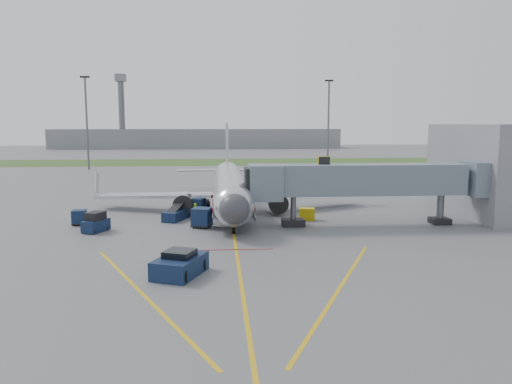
{
  "coord_description": "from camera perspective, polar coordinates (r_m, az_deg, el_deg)",
  "views": [
    {
      "loc": [
        -1.41,
        -43.09,
        10.01
      ],
      "look_at": [
        2.44,
        6.78,
        3.2
      ],
      "focal_mm": 35.0,
      "sensor_mm": 36.0,
      "label": 1
    }
  ],
  "objects": [
    {
      "name": "light_mast_left",
      "position": [
        116.65,
        -18.78,
        7.73
      ],
      "size": [
        2.0,
        0.44,
        20.4
      ],
      "color": "#595B60",
      "rests_on": "ground"
    },
    {
      "name": "light_mast_right",
      "position": [
        121.01,
        8.27,
        8.04
      ],
      "size": [
        2.0,
        0.44,
        20.4
      ],
      "color": "#595B60",
      "rests_on": "ground"
    },
    {
      "name": "apron_markings",
      "position": [
        37.09,
        -2.09,
        -7.9
      ],
      "size": [
        21.52,
        50.0,
        0.01
      ],
      "color": "gold",
      "rests_on": "ground"
    },
    {
      "name": "jet_bridge",
      "position": [
        50.47,
        12.04,
        1.28
      ],
      "size": [
        25.3,
        4.0,
        6.9
      ],
      "color": "slate",
      "rests_on": "ground"
    },
    {
      "name": "airliner",
      "position": [
        58.82,
        -3.0,
        0.55
      ],
      "size": [
        32.1,
        35.67,
        10.25
      ],
      "color": "silver",
      "rests_on": "ground"
    },
    {
      "name": "belt_loader",
      "position": [
        53.46,
        -9.05,
        -2.49
      ],
      "size": [
        2.89,
        5.04,
        2.39
      ],
      "color": "#0C1938",
      "rests_on": "ground"
    },
    {
      "name": "baggage_cart_c",
      "position": [
        49.06,
        -6.2,
        -2.91
      ],
      "size": [
        2.23,
        2.23,
        1.9
      ],
      "color": "#0C1938",
      "rests_on": "ground"
    },
    {
      "name": "distant_terminal",
      "position": [
        213.35,
        -6.76,
        6.09
      ],
      "size": [
        120.0,
        14.0,
        8.0
      ],
      "primitive_type": "cube",
      "color": "slate",
      "rests_on": "ground"
    },
    {
      "name": "grass_strip",
      "position": [
        133.47,
        -3.8,
        3.44
      ],
      "size": [
        300.0,
        25.0,
        0.01
      ],
      "primitive_type": "cube",
      "color": "#2D4C1E",
      "rests_on": "ground"
    },
    {
      "name": "ground_power_cart",
      "position": [
        52.78,
        5.84,
        -2.53
      ],
      "size": [
        1.69,
        1.24,
        1.26
      ],
      "color": "gold",
      "rests_on": "ground"
    },
    {
      "name": "baggage_tug",
      "position": [
        49.18,
        -17.84,
        -3.38
      ],
      "size": [
        2.35,
        3.01,
        1.88
      ],
      "color": "#0C1938",
      "rests_on": "ground"
    },
    {
      "name": "ground",
      "position": [
        44.26,
        -2.48,
        -5.33
      ],
      "size": [
        400.0,
        400.0,
        0.0
      ],
      "primitive_type": "plane",
      "color": "#565659",
      "rests_on": "ground"
    },
    {
      "name": "pushback_tug",
      "position": [
        34.01,
        -8.7,
        -8.21
      ],
      "size": [
        3.84,
        4.72,
        1.7
      ],
      "color": "#0C1938",
      "rests_on": "ground"
    },
    {
      "name": "baggage_cart_b",
      "position": [
        53.04,
        -19.55,
        -2.74
      ],
      "size": [
        1.52,
        1.52,
        1.49
      ],
      "color": "#0C1938",
      "rests_on": "ground"
    },
    {
      "name": "baggage_cart_a",
      "position": [
        55.46,
        -6.83,
        -1.66
      ],
      "size": [
        2.32,
        2.32,
        1.94
      ],
      "color": "#0C1938",
      "rests_on": "ground"
    },
    {
      "name": "terminal",
      "position": [
        61.89,
        26.13,
        2.32
      ],
      "size": [
        10.0,
        16.0,
        10.0
      ],
      "primitive_type": "cube",
      "color": "slate",
      "rests_on": "ground"
    },
    {
      "name": "control_tower",
      "position": [
        211.76,
        -15.12,
        9.47
      ],
      "size": [
        4.0,
        4.0,
        30.0
      ],
      "color": "#595B60",
      "rests_on": "ground"
    },
    {
      "name": "ramp_worker",
      "position": [
        53.92,
        -6.92,
        -2.13
      ],
      "size": [
        0.7,
        0.63,
        1.61
      ],
      "primitive_type": "imported",
      "rotation": [
        0.0,
        0.0,
        0.54
      ],
      "color": "#A2E41A",
      "rests_on": "ground"
    }
  ]
}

